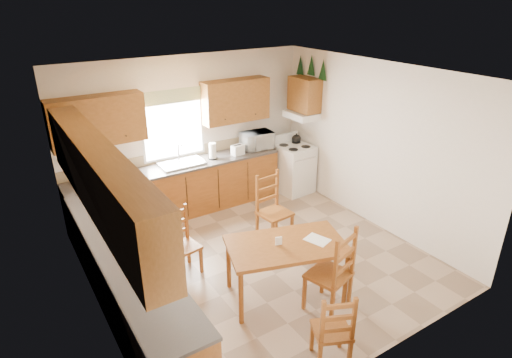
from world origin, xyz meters
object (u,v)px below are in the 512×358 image
microwave (257,140)px  chair_near_left (332,326)px  chair_far_right (275,209)px  stove (294,169)px  chair_near_right (329,269)px  chair_far_left (183,243)px  dining_table (286,270)px

microwave → chair_near_left: bearing=-108.3°
microwave → chair_far_right: (-0.72, -1.63, -0.53)m
stove → chair_near_left: 4.26m
stove → chair_near_right: chair_near_right is taller
microwave → chair_far_right: microwave is taller
chair_near_right → stove: bearing=-136.9°
chair_near_right → chair_far_left: size_ratio=1.20×
chair_near_left → chair_near_right: size_ratio=0.80×
microwave → chair_far_left: (-2.27, -1.66, -0.61)m
stove → chair_near_left: (-2.26, -3.61, -0.01)m
stove → microwave: microwave is taller
chair_far_right → chair_near_left: bearing=-116.6°
microwave → chair_far_right: 1.86m
chair_near_left → dining_table: bearing=-76.9°
stove → chair_near_right: 3.44m
chair_near_right → chair_far_right: chair_near_right is taller
stove → chair_near_right: bearing=-124.3°
microwave → dining_table: microwave is taller
stove → chair_far_left: size_ratio=0.97×
chair_far_left → dining_table: bearing=-61.2°
microwave → chair_near_right: bearing=-104.4°
stove → microwave: (-0.65, 0.33, 0.62)m
chair_far_right → chair_far_left: bearing=175.6°
chair_near_right → dining_table: bearing=-74.9°
chair_near_left → chair_near_right: (0.52, 0.64, 0.11)m
stove → dining_table: 3.22m
dining_table → chair_near_left: size_ratio=1.60×
microwave → chair_far_right: bearing=-110.0°
chair_near_left → chair_far_left: size_ratio=0.96×
stove → dining_table: bearing=-133.1°
microwave → chair_near_right: (-1.09, -3.30, -0.51)m
stove → chair_far_left: bearing=-159.4°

